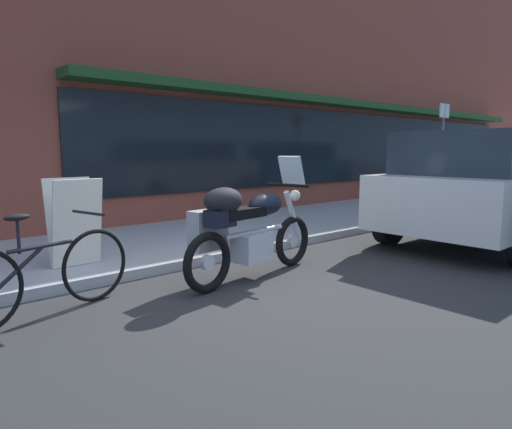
{
  "coord_description": "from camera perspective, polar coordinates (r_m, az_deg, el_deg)",
  "views": [
    {
      "loc": [
        -2.97,
        -3.5,
        1.46
      ],
      "look_at": [
        0.6,
        0.52,
        0.7
      ],
      "focal_mm": 31.7,
      "sensor_mm": 36.0,
      "label": 1
    }
  ],
  "objects": [
    {
      "name": "parking_sign_pole",
      "position": [
        11.68,
        22.4,
        8.05
      ],
      "size": [
        0.44,
        0.07,
        2.47
      ],
      "color": "#59595B",
      "rests_on": "sidewalk_curb"
    },
    {
      "name": "sidewalk_curb",
      "position": [
        13.5,
        21.3,
        1.56
      ],
      "size": [
        30.0,
        2.9,
        0.12
      ],
      "color": "#A5A5A5",
      "rests_on": "ground_plane"
    },
    {
      "name": "parked_bicycle",
      "position": [
        4.41,
        -25.34,
        -6.85
      ],
      "size": [
        1.73,
        0.56,
        0.94
      ],
      "color": "black",
      "rests_on": "ground_plane"
    },
    {
      "name": "storefront_building",
      "position": [
        13.43,
        13.24,
        17.67
      ],
      "size": [
        23.59,
        0.9,
        7.68
      ],
      "color": "brown",
      "rests_on": "ground_plane"
    },
    {
      "name": "ground_plane",
      "position": [
        4.82,
        -1.26,
        -9.6
      ],
      "size": [
        80.0,
        80.0,
        0.0
      ],
      "primitive_type": "plane",
      "color": "#2D2D2D"
    },
    {
      "name": "touring_motorcycle",
      "position": [
        5.09,
        -1.44,
        -1.64
      ],
      "size": [
        2.11,
        0.65,
        1.4
      ],
      "color": "black",
      "rests_on": "ground_plane"
    },
    {
      "name": "sandwich_board_sign",
      "position": [
        5.68,
        -21.95,
        -0.88
      ],
      "size": [
        0.55,
        0.43,
        1.02
      ],
      "color": "silver",
      "rests_on": "sidewalk_curb"
    },
    {
      "name": "parked_minivan",
      "position": [
        8.26,
        27.99,
        3.39
      ],
      "size": [
        4.81,
        2.18,
        1.73
      ],
      "color": "silver",
      "rests_on": "ground_plane"
    }
  ]
}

